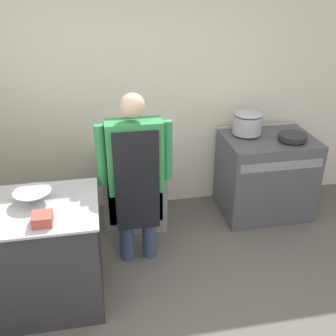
{
  "coord_description": "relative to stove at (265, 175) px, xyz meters",
  "views": [
    {
      "loc": [
        -0.56,
        -2.09,
        2.57
      ],
      "look_at": [
        0.04,
        1.13,
        0.92
      ],
      "focal_mm": 42.0,
      "sensor_mm": 36.0,
      "label": 1
    }
  ],
  "objects": [
    {
      "name": "stove",
      "position": [
        0.0,
        0.0,
        0.0
      ],
      "size": [
        0.98,
        0.74,
        0.95
      ],
      "color": "#4C4F56",
      "rests_on": "ground_plane"
    },
    {
      "name": "plastic_tub",
      "position": [
        -2.29,
        -1.25,
        0.51
      ],
      "size": [
        0.14,
        0.14,
        0.08
      ],
      "color": "#B24C3F",
      "rests_on": "prep_counter"
    },
    {
      "name": "ground_plane",
      "position": [
        -1.27,
        -1.63,
        -0.47
      ],
      "size": [
        14.0,
        14.0,
        0.0
      ],
      "primitive_type": "plane",
      "color": "#5B5651"
    },
    {
      "name": "person_cook",
      "position": [
        -1.54,
        -0.59,
        0.49
      ],
      "size": [
        0.68,
        0.24,
        1.68
      ],
      "color": "#38476B",
      "rests_on": "ground_plane"
    },
    {
      "name": "saute_pan",
      "position": [
        0.2,
        -0.13,
        0.51
      ],
      "size": [
        0.31,
        0.31,
        0.06
      ],
      "color": "#262628",
      "rests_on": "stove"
    },
    {
      "name": "prep_counter",
      "position": [
        -2.46,
        -1.0,
        0.0
      ],
      "size": [
        1.14,
        0.8,
        0.94
      ],
      "color": "#2D2D33",
      "rests_on": "ground_plane"
    },
    {
      "name": "stock_pot",
      "position": [
        -0.22,
        0.13,
        0.61
      ],
      "size": [
        0.32,
        0.32,
        0.25
      ],
      "color": "#B2B5BC",
      "rests_on": "stove"
    },
    {
      "name": "mixing_bowl",
      "position": [
        -2.39,
        -0.93,
        0.52
      ],
      "size": [
        0.29,
        0.29,
        0.1
      ],
      "color": "#B2B5BC",
      "rests_on": "prep_counter"
    },
    {
      "name": "wall_back",
      "position": [
        -1.27,
        0.44,
        0.88
      ],
      "size": [
        8.0,
        0.05,
        2.7
      ],
      "color": "silver",
      "rests_on": "ground_plane"
    },
    {
      "name": "fridge_unit",
      "position": [
        -1.52,
        0.08,
        -0.07
      ],
      "size": [
        0.67,
        0.63,
        0.79
      ],
      "color": "#93999E",
      "rests_on": "ground_plane"
    }
  ]
}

